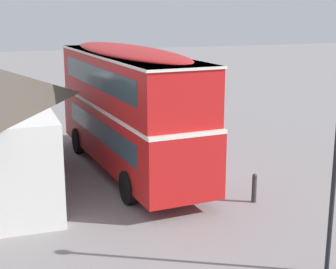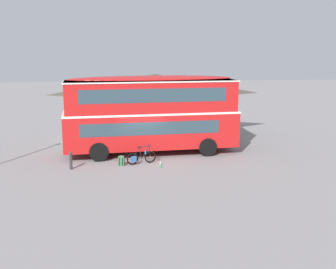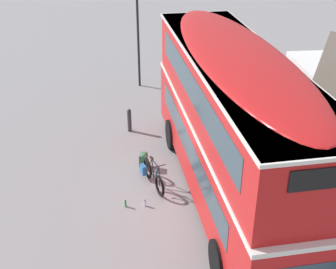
# 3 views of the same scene
# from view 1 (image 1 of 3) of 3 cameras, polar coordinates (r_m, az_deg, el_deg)

# --- Properties ---
(ground_plane) EXTENTS (120.00, 120.00, 0.00)m
(ground_plane) POSITION_cam_1_polar(r_m,az_deg,el_deg) (19.78, -1.25, -4.24)
(ground_plane) COLOR gray
(double_decker_bus) EXTENTS (10.67, 3.37, 4.79)m
(double_decker_bus) POSITION_cam_1_polar(r_m,az_deg,el_deg) (19.41, -4.48, 3.43)
(double_decker_bus) COLOR black
(double_decker_bus) RESTS_ON ground
(touring_bicycle) EXTENTS (1.69, 0.79, 1.06)m
(touring_bicycle) POSITION_cam_1_polar(r_m,az_deg,el_deg) (19.93, 2.68, -2.98)
(touring_bicycle) COLOR black
(touring_bicycle) RESTS_ON ground
(backpack_on_ground) EXTENTS (0.37, 0.34, 0.58)m
(backpack_on_ground) POSITION_cam_1_polar(r_m,az_deg,el_deg) (19.09, 4.51, -4.02)
(backpack_on_ground) COLOR #386642
(backpack_on_ground) RESTS_ON ground
(water_bottle_clear_plastic) EXTENTS (0.07, 0.07, 0.22)m
(water_bottle_clear_plastic) POSITION_cam_1_polar(r_m,az_deg,el_deg) (21.08, 2.28, -2.80)
(water_bottle_clear_plastic) COLOR silver
(water_bottle_clear_plastic) RESTS_ON ground
(water_bottle_green_metal) EXTENTS (0.07, 0.07, 0.23)m
(water_bottle_green_metal) POSITION_cam_1_polar(r_m,az_deg,el_deg) (21.27, 3.80, -2.64)
(water_bottle_green_metal) COLOR green
(water_bottle_green_metal) RESTS_ON ground
(street_lamp) EXTENTS (0.28, 0.28, 4.84)m
(street_lamp) POSITION_cam_1_polar(r_m,az_deg,el_deg) (12.18, 18.22, -1.99)
(street_lamp) COLOR black
(street_lamp) RESTS_ON ground
(kerb_bollard) EXTENTS (0.16, 0.16, 0.97)m
(kerb_bollard) POSITION_cam_1_polar(r_m,az_deg,el_deg) (16.92, 9.58, -5.84)
(kerb_bollard) COLOR #333338
(kerb_bollard) RESTS_ON ground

